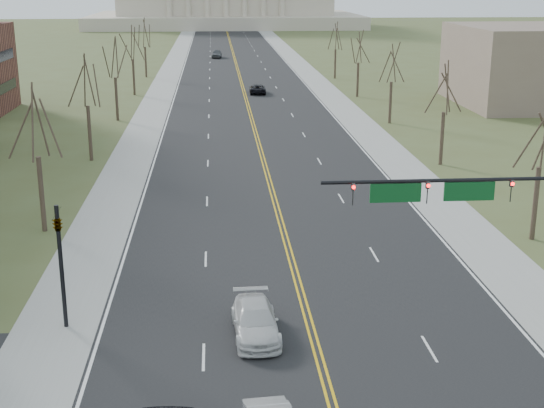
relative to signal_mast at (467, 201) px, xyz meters
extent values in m
cube|color=black|center=(-7.45, 96.50, -5.76)|extent=(20.00, 380.00, 0.01)
cube|color=black|center=(-7.45, -7.50, -5.76)|extent=(120.00, 14.00, 0.01)
cube|color=gray|center=(-19.45, 96.50, -5.75)|extent=(4.00, 380.00, 0.03)
cube|color=gray|center=(4.55, 96.50, -5.75)|extent=(4.00, 380.00, 0.03)
cube|color=gold|center=(-7.45, 96.50, -5.75)|extent=(0.42, 380.00, 0.01)
cube|color=silver|center=(-17.25, 96.50, -5.75)|extent=(0.15, 380.00, 0.01)
cube|color=silver|center=(2.35, 96.50, -5.75)|extent=(0.15, 380.00, 0.01)
cube|color=#C0B4A0|center=(-7.45, 236.50, -3.76)|extent=(90.00, 60.00, 4.00)
cylinder|color=black|center=(-0.95, 0.00, 1.04)|extent=(12.00, 0.18, 0.18)
imported|color=black|center=(2.05, 0.00, 0.49)|extent=(0.35, 0.40, 1.10)
sphere|color=#FF0C0C|center=(2.05, -0.15, 0.84)|extent=(0.18, 0.18, 0.18)
imported|color=black|center=(-1.95, 0.00, 0.49)|extent=(0.35, 0.40, 1.10)
sphere|color=#FF0C0C|center=(-1.95, -0.15, 0.84)|extent=(0.18, 0.18, 0.18)
imported|color=black|center=(-5.45, 0.00, 0.49)|extent=(0.35, 0.40, 1.10)
sphere|color=#FF0C0C|center=(-5.45, -0.15, 0.84)|extent=(0.18, 0.18, 0.18)
cube|color=#0C4C1E|center=(0.05, 0.00, 0.49)|extent=(2.40, 0.12, 0.90)
cube|color=#0C4C1E|center=(-3.45, 0.00, 0.49)|extent=(2.40, 0.12, 0.90)
cylinder|color=black|center=(-18.95, 0.00, -2.76)|extent=(0.20, 0.20, 6.00)
imported|color=black|center=(-18.95, 0.00, -0.56)|extent=(0.32, 0.36, 0.99)
cylinder|color=#342B1E|center=(8.05, 10.50, -3.42)|extent=(0.32, 0.32, 4.68)
cylinder|color=#342B1E|center=(-22.95, 14.50, -3.29)|extent=(0.32, 0.32, 4.95)
cylinder|color=#342B1E|center=(8.05, 30.50, -3.42)|extent=(0.32, 0.32, 4.68)
cylinder|color=#342B1E|center=(-22.95, 34.50, -3.29)|extent=(0.32, 0.32, 4.95)
cylinder|color=#342B1E|center=(8.05, 50.50, -3.42)|extent=(0.32, 0.32, 4.68)
cylinder|color=#342B1E|center=(-22.95, 54.50, -3.29)|extent=(0.32, 0.32, 4.95)
cylinder|color=#342B1E|center=(8.05, 70.50, -3.42)|extent=(0.32, 0.32, 4.68)
cylinder|color=#342B1E|center=(-22.95, 74.50, -3.29)|extent=(0.32, 0.32, 4.95)
cylinder|color=#342B1E|center=(8.05, 90.50, -3.42)|extent=(0.32, 0.32, 4.68)
cylinder|color=#342B1E|center=(-22.95, 94.50, -3.29)|extent=(0.32, 0.32, 4.95)
cube|color=black|center=(-36.90, 60.50, -2.61)|extent=(0.10, 9.80, 1.20)
cube|color=black|center=(-36.90, 60.50, 1.06)|extent=(0.10, 9.80, 1.20)
imported|color=silver|center=(-10.08, -1.59, -5.03)|extent=(2.24, 5.04, 1.44)
imported|color=black|center=(-5.58, 74.54, -5.08)|extent=(2.32, 4.84, 1.33)
imported|color=#505358|center=(-11.08, 125.37, -4.92)|extent=(2.24, 4.98, 1.66)
camera|label=1|loc=(-11.73, -33.22, 10.04)|focal=50.00mm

